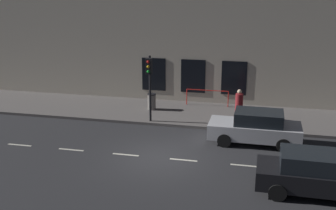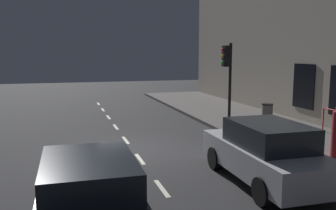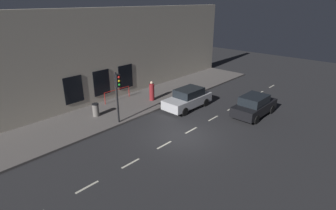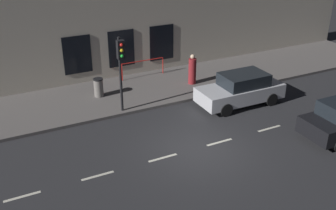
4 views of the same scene
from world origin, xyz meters
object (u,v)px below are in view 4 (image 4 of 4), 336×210
at_px(pedestrian_0, 192,70).
at_px(parked_car_1, 241,89).
at_px(traffic_light, 121,60).
at_px(trash_bin, 99,87).

bearing_deg(pedestrian_0, parked_car_1, -26.55).
bearing_deg(pedestrian_0, traffic_light, -115.17).
distance_m(traffic_light, pedestrian_0, 5.16).
bearing_deg(traffic_light, trash_bin, 12.16).
xyz_separation_m(pedestrian_0, trash_bin, (0.64, 5.05, -0.27)).
bearing_deg(traffic_light, parked_car_1, -105.45).
height_order(pedestrian_0, trash_bin, pedestrian_0).
bearing_deg(trash_bin, traffic_light, -167.84).
distance_m(traffic_light, trash_bin, 3.04).
distance_m(parked_car_1, pedestrian_0, 3.22).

